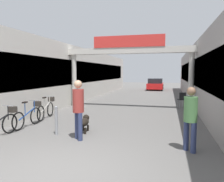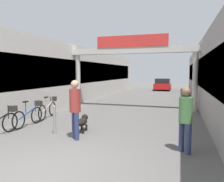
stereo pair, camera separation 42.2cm
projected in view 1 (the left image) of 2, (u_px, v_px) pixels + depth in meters
ground_plane at (56, 172)px, 4.50m from camera, size 80.00×80.00×0.00m
storefront_left at (68, 75)px, 16.22m from camera, size 3.00×26.00×3.73m
storefront_right at (217, 75)px, 13.66m from camera, size 3.00×26.00×3.73m
arcade_sign_gateway at (129, 57)px, 12.22m from camera, size 7.40×0.47×4.07m
pedestrian_with_dog at (78, 106)px, 6.59m from camera, size 0.48×0.48×1.82m
pedestrian_companion at (190, 115)px, 5.60m from camera, size 0.48×0.48×1.68m
dog_on_leash at (84, 122)px, 7.51m from camera, size 0.38×0.78×0.56m
bicycle_black_nearest at (0, 123)px, 6.94m from camera, size 0.46×1.69×0.98m
bicycle_blue_second at (29, 115)px, 8.25m from camera, size 0.46×1.69×0.98m
bicycle_silver_third at (47, 109)px, 9.73m from camera, size 0.46×1.68×0.98m
bollard_post_metal at (56, 120)px, 7.15m from camera, size 0.10×0.10×0.96m
cafe_chair_black_nearer at (182, 98)px, 12.63m from camera, size 0.52×0.52×0.89m
parked_car_red at (155, 84)px, 25.47m from camera, size 1.81×4.01×1.33m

